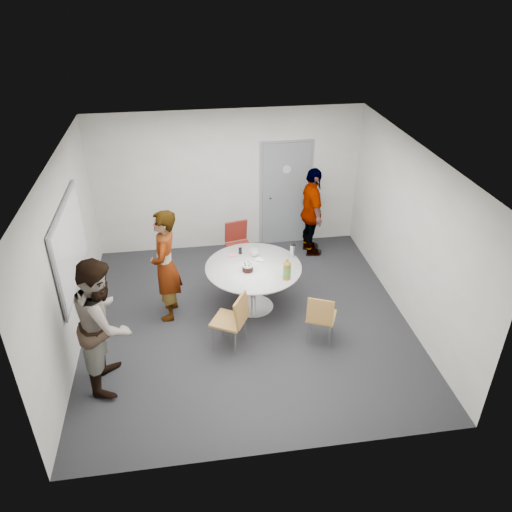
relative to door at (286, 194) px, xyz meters
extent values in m
plane|color=black|center=(-1.10, -2.48, -1.03)|extent=(5.00, 5.00, 0.00)
plane|color=silver|center=(-1.10, -2.48, 1.67)|extent=(5.00, 5.00, 0.00)
plane|color=silver|center=(-1.10, 0.02, 0.32)|extent=(5.00, 0.00, 5.00)
plane|color=silver|center=(-3.60, -2.48, 0.32)|extent=(0.00, 5.00, 5.00)
plane|color=silver|center=(1.40, -2.48, 0.32)|extent=(0.00, 5.00, 5.00)
plane|color=silver|center=(-1.10, -4.98, 0.32)|extent=(5.00, 0.00, 5.00)
cube|color=slate|center=(0.00, -0.01, 0.00)|extent=(0.90, 0.05, 2.05)
cube|color=gray|center=(0.00, 0.01, 0.00)|extent=(1.02, 0.04, 2.12)
cylinder|color=#B2BFC6|center=(0.00, -0.04, 0.52)|extent=(0.16, 0.01, 0.16)
cylinder|color=silver|center=(-0.32, -0.07, -0.01)|extent=(0.04, 0.14, 0.04)
cube|color=gray|center=(-3.56, -2.28, 0.42)|extent=(0.03, 1.90, 1.25)
cube|color=white|center=(-3.54, -2.28, 0.42)|extent=(0.01, 1.78, 1.13)
cylinder|color=silver|center=(-0.94, -2.15, -0.25)|extent=(1.51, 1.51, 0.03)
cylinder|color=silver|center=(-0.94, -2.15, -0.64)|extent=(0.09, 0.09, 0.74)
cylinder|color=silver|center=(-0.94, -2.15, -1.01)|extent=(0.65, 0.65, 0.02)
cylinder|color=silver|center=(-1.05, -2.27, -0.23)|extent=(0.22, 0.22, 0.01)
cylinder|color=black|center=(-1.05, -2.27, -0.19)|extent=(0.17, 0.17, 0.09)
cylinder|color=silver|center=(-1.05, -2.27, -0.13)|extent=(0.17, 0.17, 0.02)
cylinder|color=olive|center=(-0.50, -2.57, -0.10)|extent=(0.12, 0.12, 0.27)
cylinder|color=green|center=(-0.50, -2.57, -0.09)|extent=(0.12, 0.12, 0.10)
cone|color=olive|center=(-0.50, -2.57, 0.06)|extent=(0.11, 0.11, 0.06)
cylinder|color=#528F40|center=(-0.50, -2.57, 0.10)|extent=(0.04, 0.04, 0.03)
imported|color=white|center=(-0.87, -1.82, -0.19)|extent=(0.19, 0.19, 0.11)
cylinder|color=black|center=(-1.09, -1.72, -0.17)|extent=(0.06, 0.06, 0.13)
cylinder|color=silver|center=(-0.27, -1.94, -0.13)|extent=(0.08, 0.08, 0.21)
cylinder|color=black|center=(-0.27, -1.94, -0.01)|extent=(0.08, 0.08, 0.03)
cube|color=#ED7680|center=(-1.22, -1.79, -0.23)|extent=(0.13, 0.07, 0.02)
ellipsoid|color=white|center=(-0.82, -1.99, -0.22)|extent=(0.17, 0.17, 0.03)
cube|color=olive|center=(-1.43, -3.04, -0.56)|extent=(0.59, 0.59, 0.04)
cube|color=olive|center=(-1.25, -3.14, -0.32)|extent=(0.28, 0.41, 0.41)
cylinder|color=silver|center=(-1.50, -2.80, -0.79)|extent=(0.02, 0.02, 0.46)
cylinder|color=silver|center=(-1.67, -3.11, -0.79)|extent=(0.02, 0.02, 0.46)
cylinder|color=silver|center=(-1.19, -2.97, -0.79)|extent=(0.02, 0.02, 0.46)
cylinder|color=silver|center=(-1.36, -3.28, -0.79)|extent=(0.02, 0.02, 0.46)
cube|color=olive|center=(-0.07, -3.09, -0.60)|extent=(0.53, 0.53, 0.03)
cube|color=olive|center=(-0.15, -3.26, -0.38)|extent=(0.38, 0.24, 0.38)
cylinder|color=silver|center=(0.14, -3.01, -0.81)|extent=(0.02, 0.02, 0.43)
cylinder|color=silver|center=(-0.15, -2.87, -0.81)|extent=(0.02, 0.02, 0.43)
cylinder|color=silver|center=(0.01, -3.30, -0.81)|extent=(0.02, 0.02, 0.43)
cylinder|color=silver|center=(-0.28, -3.16, -0.81)|extent=(0.02, 0.02, 0.43)
cube|color=maroon|center=(-1.01, -0.96, -0.56)|extent=(0.51, 0.51, 0.04)
cube|color=maroon|center=(-1.06, -0.75, -0.33)|extent=(0.42, 0.18, 0.41)
cylinder|color=silver|center=(-1.15, -1.16, -0.79)|extent=(0.02, 0.02, 0.46)
cylinder|color=silver|center=(-0.81, -1.09, -0.79)|extent=(0.02, 0.02, 0.46)
cylinder|color=silver|center=(-1.22, -0.82, -0.79)|extent=(0.02, 0.02, 0.46)
cylinder|color=silver|center=(-0.88, -0.75, -0.79)|extent=(0.02, 0.02, 0.46)
imported|color=#A5C6EA|center=(-2.29, -2.13, -0.12)|extent=(0.52, 0.72, 1.82)
imported|color=white|center=(-3.05, -3.46, -0.09)|extent=(0.74, 0.94, 1.87)
imported|color=black|center=(0.40, -0.53, -0.16)|extent=(0.45, 1.02, 1.72)
camera|label=1|loc=(-1.88, -8.71, 3.87)|focal=35.00mm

